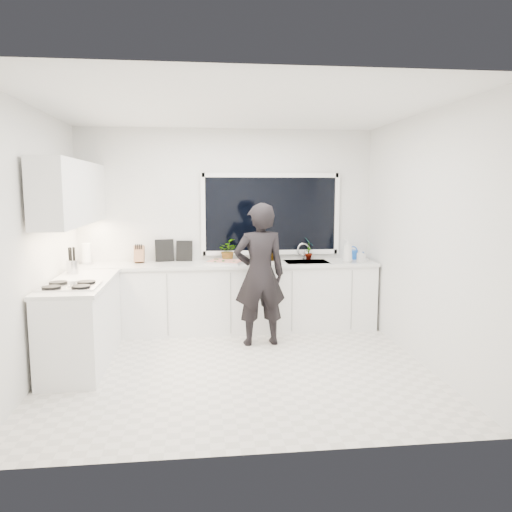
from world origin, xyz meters
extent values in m
cube|color=beige|center=(0.00, 0.00, -0.01)|extent=(4.00, 3.50, 0.02)
cube|color=white|center=(0.00, 1.76, 1.35)|extent=(4.00, 0.02, 2.70)
cube|color=white|center=(-2.01, 0.00, 1.35)|extent=(0.02, 3.50, 2.70)
cube|color=white|center=(2.01, 0.00, 1.35)|extent=(0.02, 3.50, 2.70)
cube|color=white|center=(0.00, 0.00, 2.71)|extent=(4.00, 3.50, 0.02)
cube|color=black|center=(0.60, 1.73, 1.55)|extent=(1.80, 0.02, 1.00)
cube|color=white|center=(0.00, 1.45, 0.44)|extent=(3.92, 0.58, 0.88)
cube|color=white|center=(-1.67, 0.35, 0.44)|extent=(0.58, 1.60, 0.88)
cube|color=silver|center=(0.00, 1.44, 0.90)|extent=(3.94, 0.62, 0.04)
cube|color=silver|center=(-1.67, 0.35, 0.90)|extent=(0.62, 1.60, 0.04)
cube|color=white|center=(-1.79, 0.70, 1.85)|extent=(0.34, 2.10, 0.70)
cube|color=silver|center=(1.05, 1.45, 0.87)|extent=(0.58, 0.42, 0.14)
cylinder|color=silver|center=(1.05, 1.65, 1.03)|extent=(0.03, 0.03, 0.22)
cube|color=black|center=(-1.69, 0.00, 0.94)|extent=(0.56, 0.48, 0.03)
imported|color=black|center=(0.33, 0.81, 0.87)|extent=(0.67, 0.47, 1.73)
cube|color=silver|center=(-0.05, 1.42, 0.94)|extent=(0.56, 0.50, 0.03)
cube|color=#AB161F|center=(-0.05, 1.42, 0.95)|extent=(0.51, 0.45, 0.01)
cylinder|color=blue|center=(1.74, 1.61, 0.98)|extent=(0.17, 0.17, 0.13)
cylinder|color=white|center=(-1.85, 1.55, 1.05)|extent=(0.12, 0.12, 0.26)
cube|color=olive|center=(-1.18, 1.59, 1.03)|extent=(0.13, 0.11, 0.22)
cylinder|color=silver|center=(-1.85, 0.80, 1.00)|extent=(0.16, 0.16, 0.16)
cube|color=black|center=(-0.59, 1.69, 1.06)|extent=(0.22, 0.05, 0.28)
cube|color=black|center=(-0.85, 1.69, 1.07)|extent=(0.25, 0.07, 0.30)
imported|color=#26662D|center=(-0.02, 1.61, 1.07)|extent=(0.29, 0.32, 0.30)
imported|color=#26662D|center=(0.36, 1.61, 1.06)|extent=(0.18, 0.16, 0.27)
imported|color=#26662D|center=(0.59, 1.61, 1.07)|extent=(0.22, 0.22, 0.29)
imported|color=#26662D|center=(1.12, 1.61, 1.08)|extent=(0.13, 0.18, 0.31)
imported|color=#D8BF66|center=(1.58, 1.30, 1.08)|extent=(0.18, 0.18, 0.32)
imported|color=#D8BF66|center=(1.76, 1.30, 1.01)|extent=(0.10, 0.10, 0.18)
camera|label=1|loc=(-0.39, -5.09, 1.90)|focal=35.00mm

